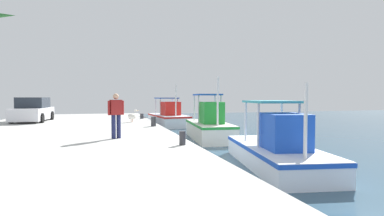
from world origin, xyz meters
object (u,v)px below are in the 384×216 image
object	(u,v)px
fisherman_standing	(116,113)
mooring_bollard_third	(182,138)
mooring_bollard_second	(153,122)
mooring_bollard_nearest	(142,116)
fishing_boat_nearest	(169,118)
pelican	(132,116)
parked_car	(33,110)
fishing_boat_third	(277,150)
fishing_boat_second	(209,127)

from	to	relation	value
fisherman_standing	mooring_bollard_third	xyz separation A→B (m)	(2.13, 2.06, -0.73)
mooring_bollard_second	mooring_bollard_third	bearing A→B (deg)	-0.00
mooring_bollard_nearest	mooring_bollard_second	world-z (taller)	mooring_bollard_second
mooring_bollard_nearest	mooring_bollard_second	size ratio (longest dim) A/B	0.74
fishing_boat_nearest	mooring_bollard_second	bearing A→B (deg)	-17.26
pelican	parked_car	xyz separation A→B (m)	(-2.43, -6.18, 0.32)
fisherman_standing	mooring_bollard_second	bearing A→B (deg)	153.66
fishing_boat_third	mooring_bollard_third	world-z (taller)	fishing_boat_third
fishing_boat_second	mooring_bollard_second	size ratio (longest dim) A/B	10.55
fishing_boat_second	mooring_bollard_third	distance (m)	6.80
parked_car	mooring_bollard_second	distance (m)	8.90
fishing_boat_second	parked_car	world-z (taller)	fishing_boat_second
fisherman_standing	parked_car	world-z (taller)	fisherman_standing
parked_car	mooring_bollard_second	size ratio (longest dim) A/B	8.26
fishing_boat_nearest	fishing_boat_second	world-z (taller)	fishing_boat_nearest
pelican	fisherman_standing	bearing A→B (deg)	-9.28
fisherman_standing	parked_car	bearing A→B (deg)	-152.22
fishing_boat_second	fishing_boat_third	xyz separation A→B (m)	(6.75, -0.01, -0.11)
mooring_bollard_nearest	parked_car	bearing A→B (deg)	-87.42
fisherman_standing	mooring_bollard_nearest	xyz separation A→B (m)	(-9.85, 2.06, -0.77)
fisherman_standing	fishing_boat_third	bearing A→B (deg)	61.13
fishing_boat_nearest	mooring_bollard_nearest	world-z (taller)	fishing_boat_nearest
mooring_bollard_third	fishing_boat_second	bearing A→B (deg)	152.61
fishing_boat_nearest	mooring_bollard_third	world-z (taller)	fishing_boat_nearest
fishing_boat_second	fisherman_standing	xyz separation A→B (m)	(3.90, -5.19, 1.04)
mooring_bollard_nearest	pelican	bearing A→B (deg)	-18.19
fishing_boat_second	mooring_bollard_nearest	distance (m)	6.73
pelican	fishing_boat_nearest	bearing A→B (deg)	146.11
fishing_boat_nearest	parked_car	xyz separation A→B (m)	(2.60, -9.56, 0.83)
fishing_boat_nearest	mooring_bollard_third	xyz separation A→B (m)	(14.26, -2.47, 0.35)
fishing_boat_second	mooring_bollard_third	xyz separation A→B (m)	(6.03, -3.12, 0.31)
pelican	parked_car	size ratio (longest dim) A/B	0.21
fisherman_standing	mooring_bollard_nearest	bearing A→B (deg)	168.17
fishing_boat_nearest	parked_car	size ratio (longest dim) A/B	1.38
mooring_bollard_nearest	fisherman_standing	bearing A→B (deg)	-11.83
fisherman_standing	mooring_bollard_nearest	size ratio (longest dim) A/B	4.58
fishing_boat_third	parked_car	size ratio (longest dim) A/B	1.34
fishing_boat_third	fishing_boat_second	bearing A→B (deg)	179.94
mooring_bollard_nearest	mooring_bollard_second	bearing A→B (deg)	0.00
fisherman_standing	mooring_bollard_third	bearing A→B (deg)	44.04
fisherman_standing	fishing_boat_nearest	bearing A→B (deg)	159.49
fishing_boat_nearest	fisherman_standing	world-z (taller)	fishing_boat_nearest
fishing_boat_nearest	pelican	world-z (taller)	fishing_boat_nearest
fishing_boat_third	mooring_bollard_second	size ratio (longest dim) A/B	11.05
pelican	mooring_bollard_third	world-z (taller)	pelican
fishing_boat_third	mooring_bollard_third	xyz separation A→B (m)	(-0.72, -3.12, 0.42)
mooring_bollard_third	mooring_bollard_nearest	bearing A→B (deg)	180.00
fishing_boat_nearest	parked_car	distance (m)	9.94
pelican	mooring_bollard_third	xyz separation A→B (m)	(9.23, 0.90, -0.17)
mooring_bollard_second	fishing_boat_second	bearing A→B (deg)	85.02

